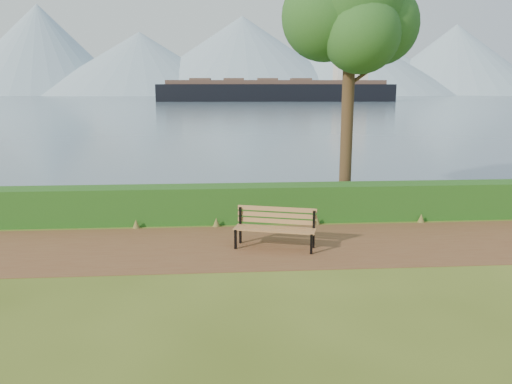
{
  "coord_description": "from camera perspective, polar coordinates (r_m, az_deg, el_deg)",
  "views": [
    {
      "loc": [
        -1.03,
        -10.8,
        3.55
      ],
      "look_at": [
        -0.11,
        1.2,
        1.1
      ],
      "focal_mm": 35.0,
      "sensor_mm": 36.0,
      "label": 1
    }
  ],
  "objects": [
    {
      "name": "hedge",
      "position": [
        13.78,
        -0.0,
        -1.28
      ],
      "size": [
        32.0,
        0.85,
        1.0
      ],
      "primitive_type": "cube",
      "color": "#194915",
      "rests_on": "ground"
    },
    {
      "name": "bench",
      "position": [
        11.43,
        2.24,
        -3.8
      ],
      "size": [
        1.92,
        1.05,
        0.93
      ],
      "rotation": [
        0.0,
        0.0,
        -0.29
      ],
      "color": "black",
      "rests_on": "ground"
    },
    {
      "name": "mountains",
      "position": [
        417.62,
        -5.71,
        14.76
      ],
      "size": [
        585.0,
        190.0,
        70.0
      ],
      "color": "#7F99AA",
      "rests_on": "ground"
    },
    {
      "name": "path",
      "position": [
        11.69,
        0.87,
        -6.14
      ],
      "size": [
        40.0,
        3.4,
        0.01
      ],
      "primitive_type": "cube",
      "color": "brown",
      "rests_on": "ground"
    },
    {
      "name": "water",
      "position": [
        270.82,
        -4.27,
        10.72
      ],
      "size": [
        700.0,
        510.0,
        0.0
      ],
      "primitive_type": "cube",
      "color": "#43586C",
      "rests_on": "ground"
    },
    {
      "name": "tree",
      "position": [
        15.5,
        10.78,
        19.68
      ],
      "size": [
        4.06,
        3.38,
        7.81
      ],
      "rotation": [
        0.0,
        0.0,
        -0.22
      ],
      "color": "#311E14",
      "rests_on": "ground"
    },
    {
      "name": "ground",
      "position": [
        11.41,
        1.01,
        -6.62
      ],
      "size": [
        140.0,
        140.0,
        0.0
      ],
      "primitive_type": "plane",
      "color": "#445518",
      "rests_on": "ground"
    },
    {
      "name": "cargo_ship",
      "position": [
        171.09,
        3.17,
        11.48
      ],
      "size": [
        78.82,
        16.46,
        23.76
      ],
      "rotation": [
        0.0,
        0.0,
        -0.05
      ],
      "color": "black",
      "rests_on": "ground"
    }
  ]
}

